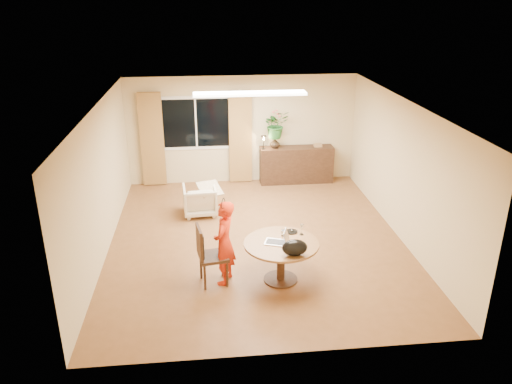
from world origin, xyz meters
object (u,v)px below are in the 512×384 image
at_px(dining_chair, 213,255).
at_px(armchair, 200,200).
at_px(child, 224,243).
at_px(sideboard, 296,165).
at_px(dining_table, 281,251).

relative_size(dining_chair, armchair, 1.46).
height_order(child, sideboard, child).
bearing_deg(dining_table, dining_chair, 177.76).
bearing_deg(dining_table, child, 176.03).
height_order(dining_table, armchair, dining_table).
xyz_separation_m(dining_chair, child, (0.18, 0.02, 0.20)).
xyz_separation_m(dining_table, child, (-0.91, 0.06, 0.16)).
distance_m(child, sideboard, 4.84).
height_order(child, armchair, child).
relative_size(dining_chair, sideboard, 0.57).
bearing_deg(child, armchair, -151.77).
bearing_deg(sideboard, dining_table, -103.43).
xyz_separation_m(dining_table, sideboard, (1.07, 4.48, -0.09)).
bearing_deg(dining_chair, armchair, 84.77).
height_order(dining_chair, sideboard, dining_chair).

